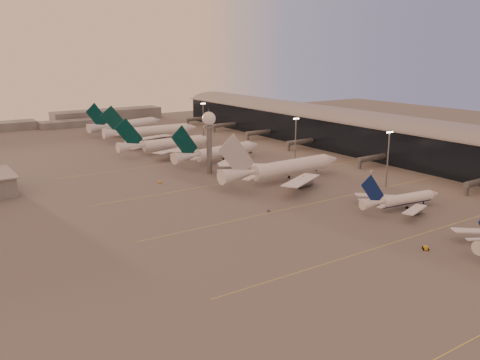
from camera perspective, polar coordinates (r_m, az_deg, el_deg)
ground at (r=155.10m, az=18.36°, el=-8.25°), size 700.00×700.00×0.00m
taxiway_markings at (r=211.17m, az=11.44°, el=-1.75°), size 180.00×185.25×0.02m
terminal at (r=300.79m, az=14.72°, el=4.93°), size 57.00×362.00×23.04m
radar_tower at (r=241.05m, az=-3.50°, el=5.62°), size 6.40×6.40×31.10m
mast_b at (r=225.44m, az=16.28°, el=2.58°), size 3.60×0.56×25.00m
mast_c at (r=259.99m, az=6.25°, el=4.60°), size 3.60×0.56×25.00m
mast_d at (r=331.93m, az=-4.14°, el=6.79°), size 3.60×0.56×25.00m
distant_horizon at (r=430.56m, az=-17.89°, el=6.57°), size 165.00×37.50×9.00m
narrowbody_mid at (r=198.37m, az=17.67°, el=-2.30°), size 38.32×30.41×15.00m
widebody_white at (r=230.42m, az=4.96°, el=0.94°), size 69.52×55.62×24.44m
greentail_a at (r=269.17m, az=-2.37°, el=2.88°), size 60.18×48.16×22.07m
greentail_b at (r=295.71m, az=-8.18°, el=3.79°), size 60.31×48.72×21.91m
greentail_c at (r=340.37m, az=-9.79°, el=5.19°), size 66.15×53.39×24.02m
greentail_d at (r=374.05m, az=-12.58°, el=5.86°), size 62.35×49.65×23.27m
gsv_tug_mid at (r=162.08m, az=20.11°, el=-7.19°), size 4.53×4.42×1.13m
gsv_truck_b at (r=208.79m, az=17.43°, el=-2.05°), size 4.99×2.96×1.90m
gsv_truck_c at (r=187.42m, az=3.25°, el=-3.23°), size 5.13×4.34×2.02m
gsv_catering_b at (r=253.41m, az=14.58°, el=1.29°), size 5.83×3.90×4.40m
gsv_truck_d at (r=229.26m, az=-9.04°, el=-0.09°), size 2.04×4.96×1.97m
gsv_tug_hangar at (r=291.78m, az=1.16°, el=3.13°), size 3.85×2.56×1.04m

